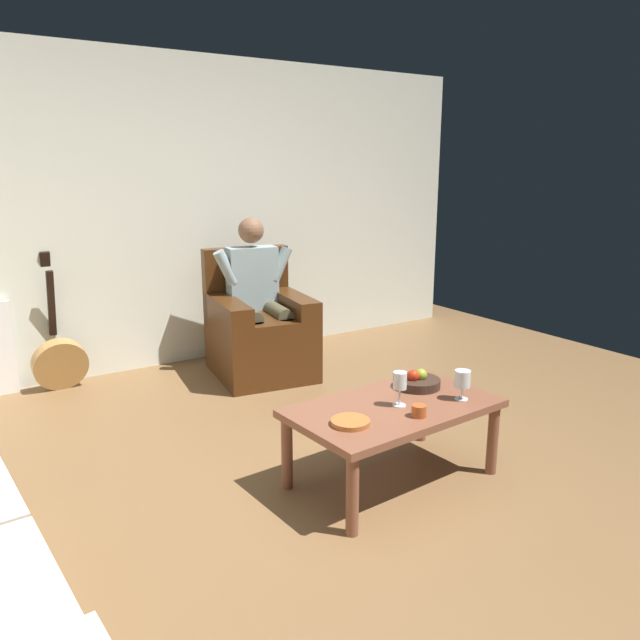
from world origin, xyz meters
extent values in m
plane|color=brown|center=(0.00, 0.00, 0.00)|extent=(6.72, 6.72, 0.00)
cube|color=silver|center=(0.00, -2.83, 1.26)|extent=(5.78, 0.06, 2.52)
cube|color=#46260F|center=(-0.38, -2.11, 0.20)|extent=(0.83, 0.92, 0.40)
cube|color=#46260F|center=(-0.37, -2.05, 0.45)|extent=(0.46, 0.75, 0.10)
cube|color=#46260F|center=(-0.65, -2.07, 0.52)|extent=(0.30, 0.84, 0.24)
cube|color=#46260F|center=(-0.12, -2.15, 0.52)|extent=(0.30, 0.84, 0.24)
cube|color=#46260F|center=(-0.43, -2.46, 0.70)|extent=(0.72, 0.23, 0.59)
cube|color=#8EA5AA|center=(-0.41, -2.29, 0.76)|extent=(0.42, 0.24, 0.51)
sphere|color=brown|center=(-0.41, -2.29, 1.15)|extent=(0.20, 0.20, 0.20)
cylinder|color=brown|center=(-0.50, -2.05, 0.52)|extent=(0.19, 0.46, 0.13)
cylinder|color=brown|center=(-0.46, -1.83, 0.25)|extent=(0.13, 0.13, 0.50)
cylinder|color=#8EA5AA|center=(-0.63, -2.20, 0.87)|extent=(0.21, 0.12, 0.29)
cylinder|color=brown|center=(-0.25, -2.09, 0.52)|extent=(0.19, 0.46, 0.13)
cylinder|color=brown|center=(-0.22, -1.87, 0.25)|extent=(0.13, 0.13, 0.50)
cylinder|color=#8EA5AA|center=(-0.18, -2.27, 0.87)|extent=(0.21, 0.12, 0.29)
cube|color=brown|center=(-0.15, -0.18, 0.41)|extent=(1.13, 0.70, 0.04)
cylinder|color=brown|center=(-0.66, 0.06, 0.20)|extent=(0.06, 0.06, 0.39)
cylinder|color=brown|center=(0.33, 0.12, 0.20)|extent=(0.06, 0.06, 0.39)
cylinder|color=brown|center=(-0.63, -0.47, 0.20)|extent=(0.06, 0.06, 0.39)
cylinder|color=brown|center=(0.36, -0.41, 0.20)|extent=(0.06, 0.06, 0.39)
cylinder|color=#AC7E43|center=(1.05, -2.62, 0.20)|extent=(0.40, 0.19, 0.41)
cylinder|color=black|center=(1.05, -2.57, 0.22)|extent=(0.11, 0.03, 0.11)
cube|color=black|center=(1.05, -2.73, 0.64)|extent=(0.05, 0.15, 0.51)
cube|color=black|center=(1.05, -2.80, 0.96)|extent=(0.07, 0.06, 0.14)
cylinder|color=silver|center=(-0.16, -0.15, 0.44)|extent=(0.07, 0.07, 0.01)
cylinder|color=silver|center=(-0.16, -0.15, 0.48)|extent=(0.01, 0.01, 0.09)
cylinder|color=silver|center=(-0.16, -0.15, 0.57)|extent=(0.07, 0.07, 0.09)
cylinder|color=#590C19|center=(-0.16, -0.15, 0.55)|extent=(0.06, 0.06, 0.04)
cylinder|color=silver|center=(-0.50, -0.04, 0.44)|extent=(0.07, 0.07, 0.01)
cylinder|color=silver|center=(-0.50, -0.04, 0.47)|extent=(0.01, 0.01, 0.07)
cylinder|color=silver|center=(-0.50, -0.04, 0.55)|extent=(0.08, 0.08, 0.09)
cylinder|color=#590C19|center=(-0.50, -0.04, 0.53)|extent=(0.07, 0.07, 0.04)
cylinder|color=#36251C|center=(-0.43, -0.31, 0.46)|extent=(0.25, 0.25, 0.05)
sphere|color=red|center=(-0.40, -0.31, 0.50)|extent=(0.07, 0.07, 0.07)
sphere|color=olive|center=(-0.45, -0.30, 0.50)|extent=(0.07, 0.07, 0.07)
cylinder|color=#B0622C|center=(0.19, -0.09, 0.44)|extent=(0.19, 0.19, 0.02)
cylinder|color=#A94E22|center=(-0.15, 0.01, 0.46)|extent=(0.07, 0.07, 0.06)
camera|label=1|loc=(1.83, 2.17, 1.65)|focal=34.92mm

